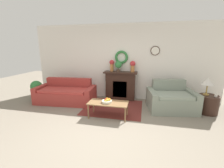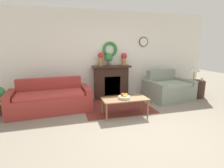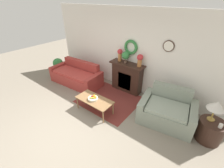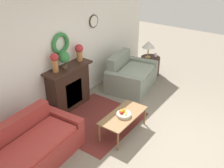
% 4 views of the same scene
% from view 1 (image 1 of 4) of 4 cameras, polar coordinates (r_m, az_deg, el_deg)
% --- Properties ---
extents(ground_plane, '(16.00, 16.00, 0.00)m').
position_cam_1_polar(ground_plane, '(3.38, -3.92, -19.97)').
color(ground_plane, gray).
extents(floor_rug, '(1.80, 1.61, 0.01)m').
position_cam_1_polar(floor_rug, '(4.88, 0.51, -8.83)').
color(floor_rug, maroon).
rests_on(floor_rug, ground_plane).
extents(wall_back, '(6.80, 0.15, 2.70)m').
position_cam_1_polar(wall_back, '(5.55, 3.96, 8.31)').
color(wall_back, white).
rests_on(wall_back, ground_plane).
extents(fireplace, '(1.19, 0.41, 1.03)m').
position_cam_1_polar(fireplace, '(5.50, 3.24, -0.54)').
color(fireplace, '#331E16').
rests_on(fireplace, ground_plane).
extents(couch_left, '(2.04, 1.02, 0.81)m').
position_cam_1_polar(couch_left, '(5.48, -17.08, -3.66)').
color(couch_left, '#9E332D').
rests_on(couch_left, ground_plane).
extents(loveseat_right, '(1.50, 1.19, 0.88)m').
position_cam_1_polar(loveseat_right, '(4.96, 21.51, -5.54)').
color(loveseat_right, gray).
rests_on(loveseat_right, ground_plane).
extents(coffee_table, '(1.08, 0.51, 0.42)m').
position_cam_1_polar(coffee_table, '(4.11, -1.48, -7.53)').
color(coffee_table, olive).
rests_on(coffee_table, ground_plane).
extents(fruit_bowl, '(0.28, 0.28, 0.12)m').
position_cam_1_polar(fruit_bowl, '(4.07, -1.89, -6.48)').
color(fruit_bowl, beige).
rests_on(fruit_bowl, coffee_table).
extents(side_table_by_loveseat, '(0.55, 0.55, 0.53)m').
position_cam_1_polar(side_table_by_loveseat, '(5.22, 32.70, -6.47)').
color(side_table_by_loveseat, '#331E16').
rests_on(side_table_by_loveseat, ground_plane).
extents(table_lamp, '(0.36, 0.36, 0.49)m').
position_cam_1_polar(table_lamp, '(5.08, 32.71, 0.73)').
color(table_lamp, '#B28E42').
rests_on(table_lamp, side_table_by_loveseat).
extents(mug, '(0.08, 0.08, 0.10)m').
position_cam_1_polar(mug, '(5.09, 34.84, -3.49)').
color(mug, silver).
rests_on(mug, side_table_by_loveseat).
extents(vase_on_mantel_left, '(0.17, 0.17, 0.41)m').
position_cam_1_polar(vase_on_mantel_left, '(5.43, -0.06, 7.36)').
color(vase_on_mantel_left, '#AD6B38').
rests_on(vase_on_mantel_left, fireplace).
extents(vase_on_mantel_right, '(0.19, 0.19, 0.39)m').
position_cam_1_polar(vase_on_mantel_right, '(5.32, 7.88, 6.96)').
color(vase_on_mantel_right, '#AD6B38').
rests_on(vase_on_mantel_right, fireplace).
extents(potted_plant_on_mantel, '(0.25, 0.25, 0.38)m').
position_cam_1_polar(potted_plant_on_mantel, '(5.36, 2.45, 7.25)').
color(potted_plant_on_mantel, brown).
rests_on(potted_plant_on_mantel, fireplace).
extents(potted_plant_floor_by_couch, '(0.41, 0.41, 0.70)m').
position_cam_1_polar(potted_plant_floor_by_couch, '(6.16, -26.81, -1.38)').
color(potted_plant_floor_by_couch, brown).
rests_on(potted_plant_floor_by_couch, ground_plane).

